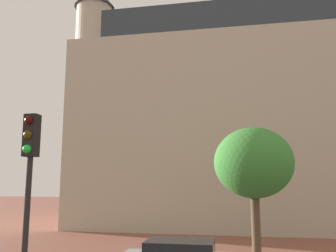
% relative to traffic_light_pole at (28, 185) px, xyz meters
% --- Properties ---
extents(landmark_building, '(22.55, 12.82, 29.62)m').
position_rel_traffic_light_pole_xyz_m(landmark_building, '(3.52, 22.69, 5.60)').
color(landmark_building, '#B2A893').
rests_on(landmark_building, ground_plane).
extents(traffic_light_pole, '(0.28, 0.34, 4.86)m').
position_rel_traffic_light_pole_xyz_m(traffic_light_pole, '(0.00, 0.00, 0.00)').
color(traffic_light_pole, black).
rests_on(traffic_light_pole, ground_plane).
extents(tree_curb_far, '(3.40, 3.40, 5.78)m').
position_rel_traffic_light_pole_xyz_m(tree_curb_far, '(5.07, 8.92, 0.83)').
color(tree_curb_far, brown).
rests_on(tree_curb_far, ground_plane).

